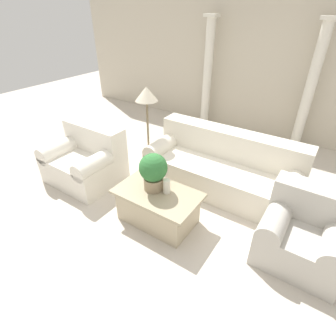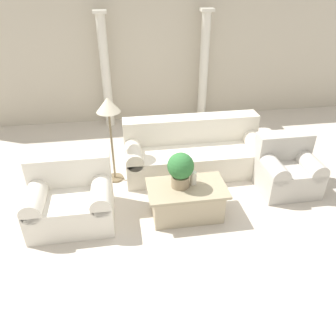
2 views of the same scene
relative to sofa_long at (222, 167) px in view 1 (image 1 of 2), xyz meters
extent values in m
plane|color=beige|center=(-0.31, -0.87, -0.36)|extent=(16.00, 16.00, 0.00)
cube|color=beige|center=(-0.31, 2.48, 1.24)|extent=(10.00, 0.06, 3.20)
cube|color=beige|center=(0.00, -0.07, -0.13)|extent=(2.37, 0.94, 0.45)
cube|color=beige|center=(0.00, 0.24, 0.32)|extent=(2.37, 0.33, 0.44)
cylinder|color=beige|center=(-1.04, -0.07, 0.14)|extent=(0.28, 0.94, 0.28)
cylinder|color=beige|center=(1.04, -0.07, 0.14)|extent=(0.28, 0.94, 0.28)
cube|color=silver|center=(-1.98, -1.10, -0.13)|extent=(1.14, 0.94, 0.45)
cube|color=silver|center=(-1.98, -0.80, 0.32)|extent=(1.14, 0.33, 0.44)
cylinder|color=silver|center=(-2.41, -1.10, 0.14)|extent=(0.28, 0.94, 0.28)
cylinder|color=silver|center=(-1.55, -1.10, 0.14)|extent=(0.28, 0.94, 0.28)
cube|color=tan|center=(-0.37, -1.23, -0.14)|extent=(0.97, 0.59, 0.44)
cube|color=tan|center=(-0.37, -1.23, 0.10)|extent=(1.11, 0.67, 0.04)
cylinder|color=#937F60|center=(-0.46, -1.19, 0.21)|extent=(0.26, 0.26, 0.17)
sphere|color=#2D6B33|center=(-0.46, -1.19, 0.45)|extent=(0.37, 0.37, 0.37)
cylinder|color=silver|center=(-0.27, -1.17, 0.22)|extent=(0.09, 0.09, 0.19)
cylinder|color=brown|center=(-1.38, -0.12, -0.34)|extent=(0.28, 0.28, 0.03)
cylinder|color=brown|center=(-1.38, -0.12, 0.27)|extent=(0.04, 0.04, 1.18)
cone|color=beige|center=(-1.38, -0.12, 0.97)|extent=(0.37, 0.37, 0.23)
cylinder|color=silver|center=(-1.44, 2.17, 0.81)|extent=(0.19, 0.19, 2.33)
cube|color=silver|center=(-1.44, 2.17, 2.01)|extent=(0.27, 0.27, 0.06)
cylinder|color=silver|center=(0.69, 2.17, 0.81)|extent=(0.19, 0.19, 2.33)
cube|color=silver|center=(0.69, 2.17, 2.01)|extent=(0.27, 0.27, 0.06)
cube|color=#B7B2A8|center=(1.34, -0.84, -0.13)|extent=(0.89, 0.81, 0.45)
cube|color=#B7B2A8|center=(1.34, -0.58, 0.30)|extent=(0.89, 0.28, 0.41)
cylinder|color=#B7B2A8|center=(1.04, -0.84, 0.11)|extent=(0.28, 0.81, 0.28)
camera|label=1|loc=(1.26, -3.40, 2.19)|focal=28.00mm
camera|label=2|loc=(-1.22, -4.89, 2.73)|focal=35.00mm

